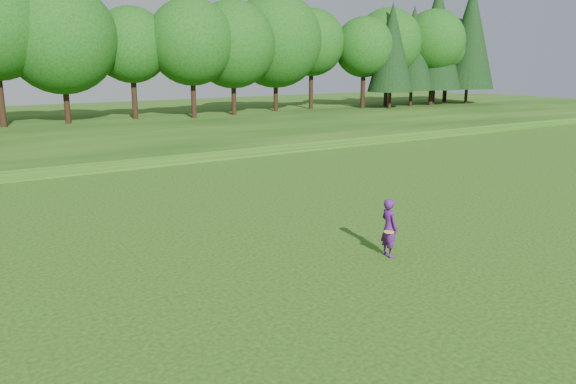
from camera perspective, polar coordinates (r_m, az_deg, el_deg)
ground at (r=15.11m, az=9.74°, el=-9.18°), size 140.00×140.00×0.00m
berm at (r=45.57m, az=-20.36°, el=5.61°), size 130.00×30.00×0.60m
walking_path at (r=32.21m, az=-14.84°, el=2.62°), size 130.00×1.60×0.04m
treeline at (r=49.23m, az=-22.17°, el=15.09°), size 104.00×7.00×15.00m
woman at (r=16.91m, az=10.23°, el=-3.57°), size 0.56×0.68×1.77m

